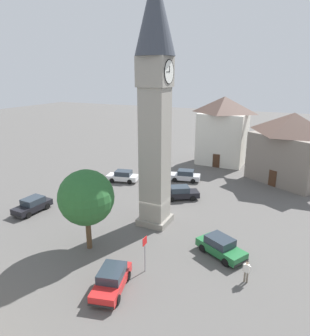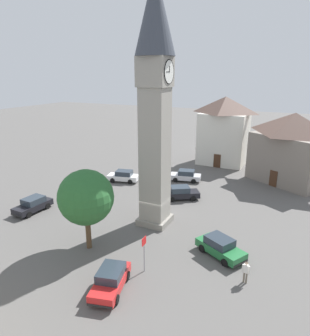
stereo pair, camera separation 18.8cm
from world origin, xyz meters
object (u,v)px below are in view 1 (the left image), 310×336
(car_black_far, at_px, (33,205))
(car_silver_kerb, at_px, (112,280))
(car_white_side, at_px, (123,176))
(building_shop_left, at_px, (290,147))
(pedestrian, at_px, (247,270))
(car_blue_kerb, at_px, (181,193))
(car_green_alley, at_px, (185,175))
(road_sign, at_px, (145,249))
(tree, at_px, (86,198))
(car_red_corner, at_px, (221,247))
(clock_tower, at_px, (155,84))
(building_terrace_right, at_px, (223,130))

(car_black_far, bearing_deg, car_silver_kerb, 64.44)
(car_white_side, height_order, building_shop_left, building_shop_left)
(pedestrian, height_order, building_shop_left, building_shop_left)
(car_blue_kerb, bearing_deg, car_black_far, -52.10)
(car_white_side, distance_m, car_green_alley, 8.41)
(car_blue_kerb, bearing_deg, building_shop_left, 137.70)
(car_green_alley, xyz_separation_m, building_shop_left, (-5.66, 12.48, 3.96))
(car_blue_kerb, xyz_separation_m, car_black_far, (9.97, -12.81, 0.00))
(car_silver_kerb, distance_m, car_black_far, 15.83)
(road_sign, bearing_deg, car_black_far, -104.88)
(car_silver_kerb, xyz_separation_m, car_black_far, (-6.83, -14.29, 0.00))
(car_white_side, relative_size, road_sign, 1.57)
(car_silver_kerb, xyz_separation_m, tree, (-3.64, -4.58, 3.76))
(car_red_corner, height_order, car_white_side, same)
(car_red_corner, bearing_deg, pedestrian, 43.33)
(car_red_corner, relative_size, building_shop_left, 0.38)
(car_red_corner, xyz_separation_m, building_shop_left, (-21.39, 3.69, 3.96))
(clock_tower, distance_m, car_red_corner, 14.59)
(car_white_side, distance_m, tree, 17.05)
(car_black_far, height_order, pedestrian, pedestrian)
(car_black_far, xyz_separation_m, building_terrace_right, (-27.02, 13.34, 4.64))
(car_white_side, distance_m, car_black_far, 12.81)
(car_silver_kerb, bearing_deg, car_blue_kerb, -174.99)
(car_red_corner, distance_m, car_black_far, 19.89)
(car_silver_kerb, xyz_separation_m, car_red_corner, (-7.24, 5.60, 0.00))
(car_black_far, height_order, road_sign, road_sign)
(clock_tower, xyz_separation_m, car_red_corner, (2.89, 7.19, -12.37))
(car_white_side, distance_m, building_shop_left, 22.46)
(car_silver_kerb, distance_m, building_shop_left, 30.36)
(car_white_side, xyz_separation_m, car_green_alley, (-3.85, 7.47, 0.00))
(car_red_corner, xyz_separation_m, road_sign, (4.50, -4.49, 1.14))
(car_white_side, height_order, car_green_alley, same)
(tree, bearing_deg, car_red_corner, 109.52)
(clock_tower, bearing_deg, car_green_alley, -172.89)
(pedestrian, bearing_deg, car_white_side, -127.72)
(car_blue_kerb, relative_size, building_shop_left, 0.38)
(car_black_far, distance_m, building_shop_left, 32.35)
(car_silver_kerb, bearing_deg, road_sign, 158.05)
(car_red_corner, distance_m, car_white_side, 20.13)
(car_green_alley, relative_size, pedestrian, 2.60)
(building_terrace_right, distance_m, road_sign, 31.37)
(car_red_corner, bearing_deg, road_sign, -44.93)
(car_blue_kerb, height_order, building_shop_left, building_shop_left)
(building_terrace_right, xyz_separation_m, road_sign, (31.11, 2.05, -3.50))
(car_silver_kerb, relative_size, pedestrian, 2.61)
(car_black_far, relative_size, building_shop_left, 0.36)
(car_silver_kerb, bearing_deg, car_red_corner, 142.31)
(car_green_alley, xyz_separation_m, road_sign, (20.23, 4.30, 1.14))
(car_blue_kerb, height_order, tree, tree)
(car_white_side, xyz_separation_m, road_sign, (16.38, 11.77, 1.14))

